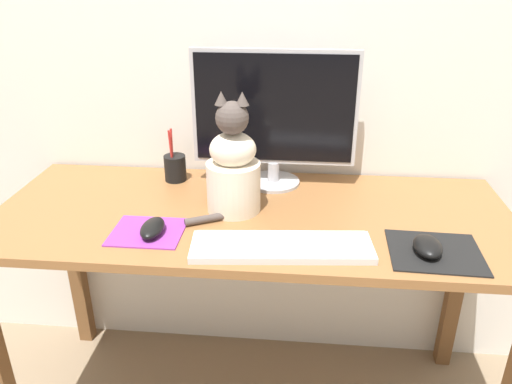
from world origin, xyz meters
The scene contains 10 objects.
wall_back centered at (0.00, 0.34, 1.25)m, with size 7.00×0.04×2.50m.
desk centered at (0.00, 0.00, 0.64)m, with size 1.49×0.61×0.74m.
monitor centered at (0.05, 0.21, 0.97)m, with size 0.51×0.17×0.43m.
keyboard centered at (0.10, -0.20, 0.75)m, with size 0.46×0.17×0.02m.
mousepad_left centered at (-0.26, -0.15, 0.75)m, with size 0.19×0.17×0.00m.
mousepad_right centered at (0.47, -0.18, 0.75)m, with size 0.23×0.20×0.00m.
computer_mouse_left centered at (-0.25, -0.16, 0.76)m, with size 0.06×0.11×0.03m.
computer_mouse_right centered at (0.45, -0.19, 0.77)m, with size 0.07×0.11×0.04m.
cat centered at (-0.05, 0.01, 0.87)m, with size 0.21×0.21×0.35m.
pen_cup centered at (-0.27, 0.21, 0.79)m, with size 0.07×0.07×0.17m.
Camera 1 is at (0.13, -1.27, 1.39)m, focal length 35.00 mm.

